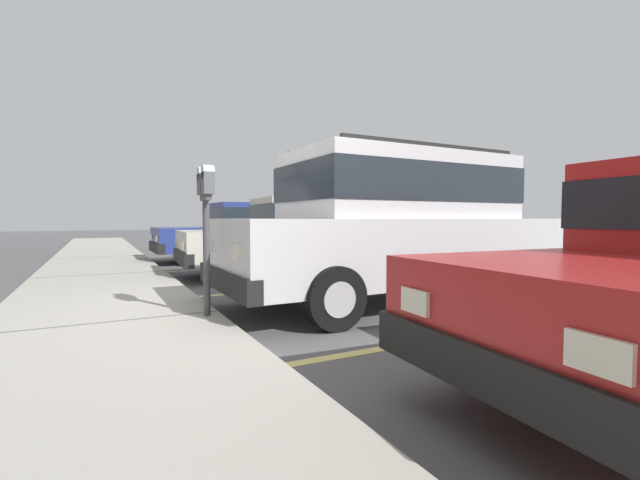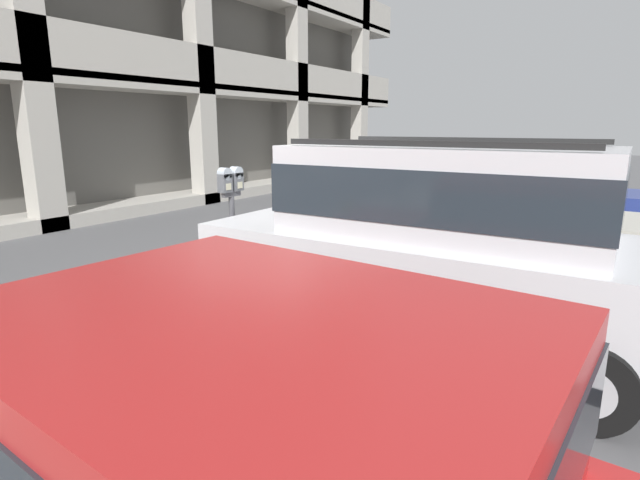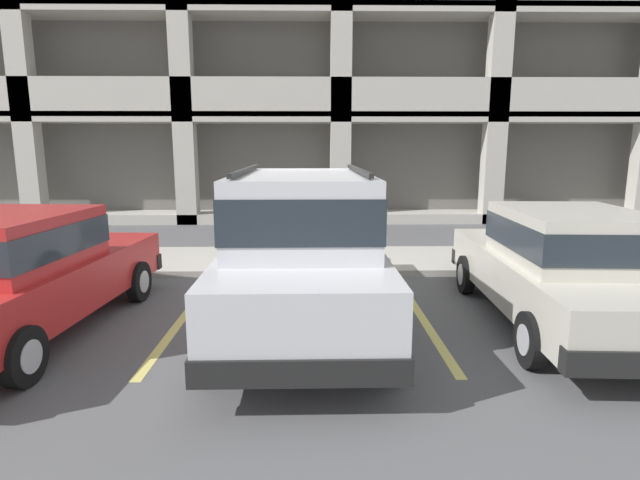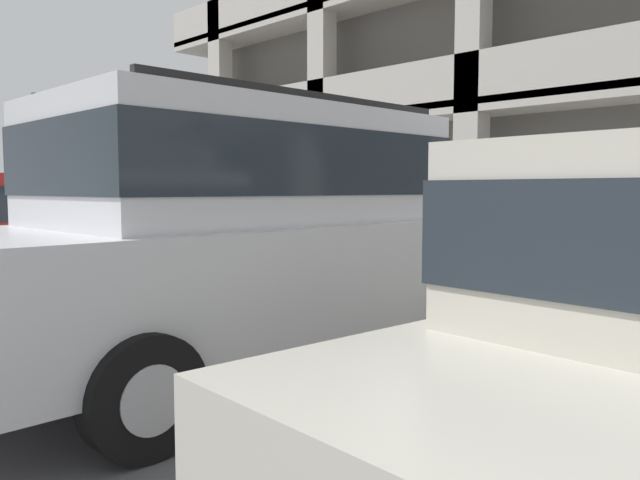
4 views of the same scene
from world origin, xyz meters
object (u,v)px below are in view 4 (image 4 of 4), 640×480
object	(u,v)px
silver_suv	(252,228)
fire_hydrant	(201,244)
red_sedan	(42,239)
parking_meter_near	(432,199)
parking_meter_far	(133,206)

from	to	relation	value
silver_suv	fire_hydrant	xyz separation A→B (m)	(-5.04, 2.88, -0.62)
red_sedan	fire_hydrant	bearing A→B (deg)	120.95
parking_meter_near	parking_meter_far	distance (m)	6.51
red_sedan	parking_meter_near	distance (m)	4.37
red_sedan	parking_meter_near	size ratio (longest dim) A/B	2.95
parking_meter_near	parking_meter_far	size ratio (longest dim) A/B	1.08
silver_suv	parking_meter_near	bearing A→B (deg)	93.21
parking_meter_far	parking_meter_near	bearing A→B (deg)	0.42
parking_meter_far	red_sedan	bearing A→B (deg)	-41.07
parking_meter_far	fire_hydrant	xyz separation A→B (m)	(1.63, 0.34, -0.61)
fire_hydrant	red_sedan	bearing A→B (deg)	-62.97
red_sedan	parking_meter_near	bearing A→B (deg)	45.52
silver_suv	red_sedan	size ratio (longest dim) A/B	1.05
parking_meter_near	parking_meter_far	xyz separation A→B (m)	(-6.51, -0.05, -0.20)
red_sedan	fire_hydrant	xyz separation A→B (m)	(-1.62, 3.18, -0.36)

